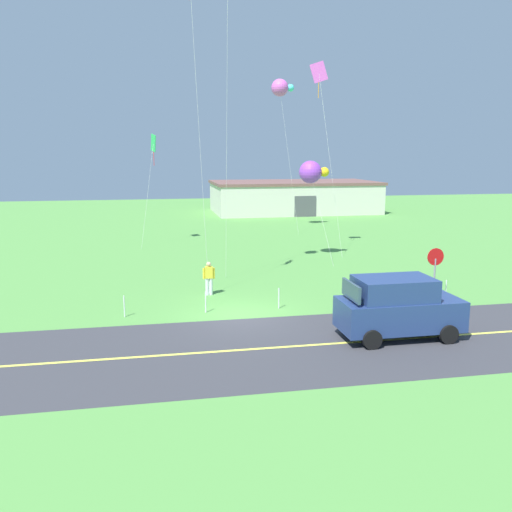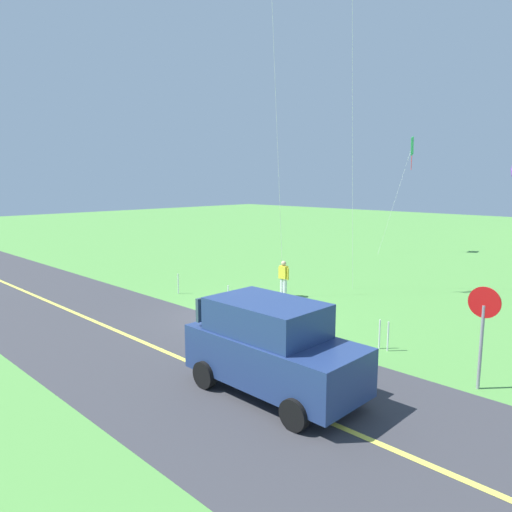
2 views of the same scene
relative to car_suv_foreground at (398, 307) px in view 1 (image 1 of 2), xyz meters
name	(u,v)px [view 1 (image 1 of 2)]	position (x,y,z in m)	size (l,w,h in m)	color
ground_plane	(241,317)	(-5.12, 3.80, -1.20)	(120.00, 120.00, 0.10)	#549342
asphalt_road	(260,349)	(-5.12, -0.20, -1.15)	(120.00, 7.00, 0.00)	#38383D
road_centre_stripe	(260,349)	(-5.12, -0.20, -1.15)	(120.00, 0.16, 0.00)	#E5E04C
car_suv_foreground	(398,307)	(0.00, 0.00, 0.00)	(4.40, 2.12, 2.24)	navy
stop_sign	(435,265)	(3.47, 3.70, 0.65)	(0.76, 0.08, 2.56)	gray
person_adult_near	(209,277)	(-6.04, 7.35, -0.29)	(0.58, 0.22, 1.60)	silver
kite_yellow_high	(311,172)	(1.22, 15.10, 4.31)	(1.90, 3.27, 6.17)	silver
kite_green_far	(319,76)	(2.28, 17.25, 10.30)	(1.80, 2.21, 12.42)	silver
kite_pink_drift	(281,88)	(2.18, 27.41, 10.74)	(1.94, 2.60, 12.60)	silver
kite_orange_near	(153,145)	(-8.27, 23.07, 6.06)	(1.28, 2.64, 8.01)	silver
warehouse_distant	(293,197)	(7.49, 42.78, 0.60)	(18.36, 10.20, 3.50)	beige
fence_post_0	(124,306)	(-9.82, 4.50, -0.70)	(0.05, 0.05, 0.90)	silver
fence_post_1	(206,302)	(-6.49, 4.50, -0.70)	(0.05, 0.05, 0.90)	silver
fence_post_2	(279,298)	(-3.33, 4.50, -0.70)	(0.05, 0.05, 0.90)	silver
fence_post_3	(358,294)	(0.30, 4.50, -0.70)	(0.05, 0.05, 0.90)	silver
fence_post_4	(364,294)	(0.58, 4.50, -0.70)	(0.05, 0.05, 0.90)	silver
fence_post_5	(446,290)	(4.54, 4.50, -0.70)	(0.05, 0.05, 0.90)	silver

